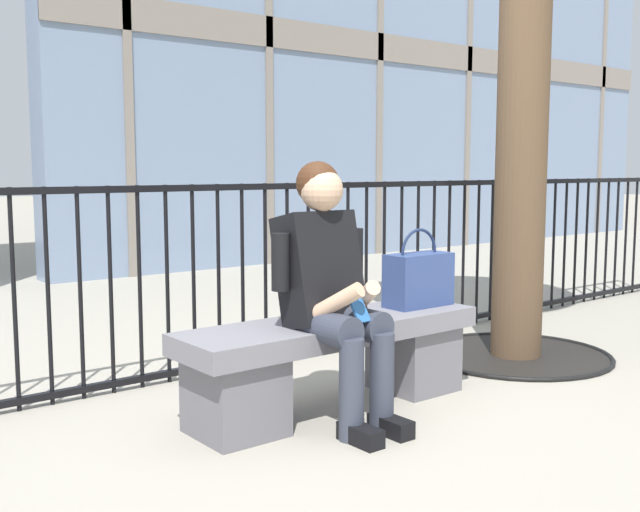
{
  "coord_description": "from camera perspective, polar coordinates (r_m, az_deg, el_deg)",
  "views": [
    {
      "loc": [
        -2.3,
        -2.79,
        1.18
      ],
      "look_at": [
        0.0,
        0.1,
        0.75
      ],
      "focal_mm": 42.61,
      "sensor_mm": 36.0,
      "label": 1
    }
  ],
  "objects": [
    {
      "name": "stone_bench",
      "position": [
        3.73,
        0.96,
        -7.46
      ],
      "size": [
        1.6,
        0.44,
        0.45
      ],
      "color": "slate",
      "rests_on": "ground"
    },
    {
      "name": "ground_plane",
      "position": [
        3.81,
        0.96,
        -11.41
      ],
      "size": [
        60.0,
        60.0,
        0.0
      ],
      "primitive_type": "plane",
      "color": "#A8A091"
    },
    {
      "name": "plaza_railing",
      "position": [
        4.43,
        -6.72,
        -1.57
      ],
      "size": [
        9.27,
        0.04,
        1.09
      ],
      "color": "black",
      "rests_on": "ground"
    },
    {
      "name": "seated_person_with_phone",
      "position": [
        3.49,
        0.82,
        -2.11
      ],
      "size": [
        0.52,
        0.66,
        1.21
      ],
      "color": "#383D4C",
      "rests_on": "ground"
    },
    {
      "name": "handbag_on_bench",
      "position": [
        4.05,
        7.41,
        -1.68
      ],
      "size": [
        0.37,
        0.17,
        0.41
      ],
      "color": "#33477F",
      "rests_on": "stone_bench"
    }
  ]
}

